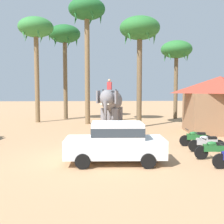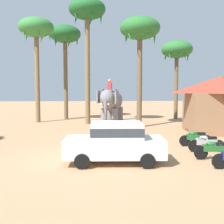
# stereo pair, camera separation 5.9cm
# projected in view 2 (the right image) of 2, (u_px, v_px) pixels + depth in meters

# --- Properties ---
(ground_plane) EXTENTS (120.00, 120.00, 0.00)m
(ground_plane) POSITION_uv_depth(u_px,v_px,m) (95.00, 158.00, 12.36)
(ground_plane) COLOR tan
(car_sedan_foreground) EXTENTS (4.16, 1.99, 1.70)m
(car_sedan_foreground) POSITION_uv_depth(u_px,v_px,m) (115.00, 141.00, 11.38)
(car_sedan_foreground) COLOR white
(car_sedan_foreground) RESTS_ON ground
(elephant_with_mahout) EXTENTS (2.52, 4.02, 3.88)m
(elephant_with_mahout) POSITION_uv_depth(u_px,v_px,m) (111.00, 103.00, 22.13)
(elephant_with_mahout) COLOR slate
(elephant_with_mahout) RESTS_ON ground
(motorcycle_second_in_row) EXTENTS (1.80, 0.55, 0.94)m
(motorcycle_second_in_row) POSITION_uv_depth(u_px,v_px,m) (214.00, 149.00, 11.99)
(motorcycle_second_in_row) COLOR black
(motorcycle_second_in_row) RESTS_ON ground
(motorcycle_mid_row) EXTENTS (1.80, 0.55, 0.94)m
(motorcycle_mid_row) POSITION_uv_depth(u_px,v_px,m) (206.00, 143.00, 13.45)
(motorcycle_mid_row) COLOR black
(motorcycle_mid_row) RESTS_ON ground
(motorcycle_fourth_in_row) EXTENTS (1.80, 0.55, 0.94)m
(motorcycle_fourth_in_row) POSITION_uv_depth(u_px,v_px,m) (196.00, 138.00, 14.78)
(motorcycle_fourth_in_row) COLOR black
(motorcycle_fourth_in_row) RESTS_ON ground
(palm_tree_behind_elephant) EXTENTS (3.20, 3.20, 10.93)m
(palm_tree_behind_elephant) POSITION_uv_depth(u_px,v_px,m) (87.00, 15.00, 23.77)
(palm_tree_behind_elephant) COLOR brown
(palm_tree_behind_elephant) RESTS_ON ground
(palm_tree_near_hut) EXTENTS (3.20, 3.20, 8.09)m
(palm_tree_near_hut) POSITION_uv_depth(u_px,v_px,m) (177.00, 52.00, 28.19)
(palm_tree_near_hut) COLOR brown
(palm_tree_near_hut) RESTS_ON ground
(palm_tree_left_of_road) EXTENTS (3.20, 3.20, 9.65)m
(palm_tree_left_of_road) POSITION_uv_depth(u_px,v_px,m) (36.00, 31.00, 25.06)
(palm_tree_left_of_road) COLOR brown
(palm_tree_left_of_road) RESTS_ON ground
(palm_tree_far_back) EXTENTS (3.20, 3.20, 9.63)m
(palm_tree_far_back) POSITION_uv_depth(u_px,v_px,m) (65.00, 37.00, 27.96)
(palm_tree_far_back) COLOR brown
(palm_tree_far_back) RESTS_ON ground
(palm_tree_leaning_seaward) EXTENTS (3.20, 3.20, 8.83)m
(palm_tree_leaning_seaward) POSITION_uv_depth(u_px,v_px,m) (140.00, 32.00, 21.72)
(palm_tree_leaning_seaward) COLOR brown
(palm_tree_leaning_seaward) RESTS_ON ground
(roadside_hut) EXTENTS (5.37, 4.65, 4.00)m
(roadside_hut) POSITION_uv_depth(u_px,v_px,m) (220.00, 103.00, 19.34)
(roadside_hut) COLOR #8C6647
(roadside_hut) RESTS_ON ground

